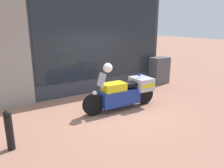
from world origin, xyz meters
The scene contains 7 objects.
ground_plane centered at (0.00, 0.00, 0.00)m, with size 60.00×60.00×0.00m, color #9E6B56.
shop_building centered at (-0.47, 2.00, 2.05)m, with size 6.41×0.55×4.08m.
window_display centered at (0.47, 2.03, 0.49)m, with size 4.87×0.30×2.06m.
paramedic_motorcycle centered at (0.18, -0.15, 0.53)m, with size 2.48×0.72×1.21m.
utility_cabinet centered at (3.13, 1.48, 0.57)m, with size 0.78×0.53×1.15m, color #4C4C51.
white_helmet centered at (-0.44, -0.14, 1.34)m, with size 0.27×0.27×0.27m, color white.
street_bollard centered at (-3.20, -0.81, 0.46)m, with size 0.16×0.16×0.88m.
Camera 1 is at (-3.53, -5.39, 2.57)m, focal length 35.00 mm.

